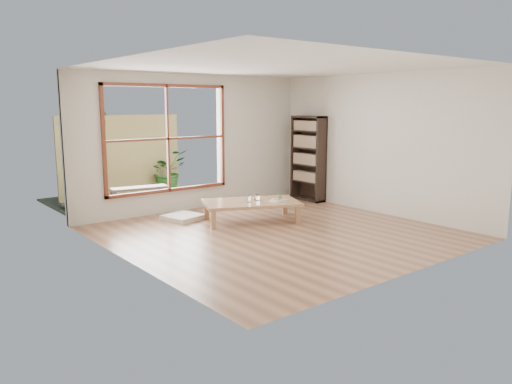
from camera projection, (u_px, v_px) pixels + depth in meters
ground at (276, 232)px, 8.02m from camera, size 5.00×5.00×0.00m
low_table at (251, 204)px, 8.74m from camera, size 1.87×1.51×0.36m
floor_cushion at (183, 217)px, 8.91m from camera, size 0.71×0.71×0.09m
bookshelf at (308, 158)px, 10.59m from camera, size 0.29×0.81×1.79m
glass_tall at (249, 199)px, 8.61m from camera, size 0.07×0.07×0.12m
glass_mid at (257, 198)px, 8.78m from camera, size 0.08×0.08×0.11m
glass_short at (256, 197)px, 8.86m from camera, size 0.08×0.08×0.10m
glass_small at (247, 199)px, 8.75m from camera, size 0.06×0.06×0.08m
food_tray at (278, 199)px, 8.77m from camera, size 0.32×0.25×0.09m
deck at (143, 203)px, 10.39m from camera, size 2.80×2.00×0.05m
garden_bench at (139, 190)px, 10.11m from camera, size 1.17×0.52×0.36m
bamboo_fence at (121, 156)px, 11.01m from camera, size 2.80×0.06×1.80m
shrub_right at (167, 171)px, 11.55m from camera, size 1.01×0.92×0.97m
shrub_left at (92, 177)px, 10.17m from camera, size 0.73×0.67×1.07m
garden_tree at (84, 123)px, 10.70m from camera, size 1.04×0.85×2.22m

